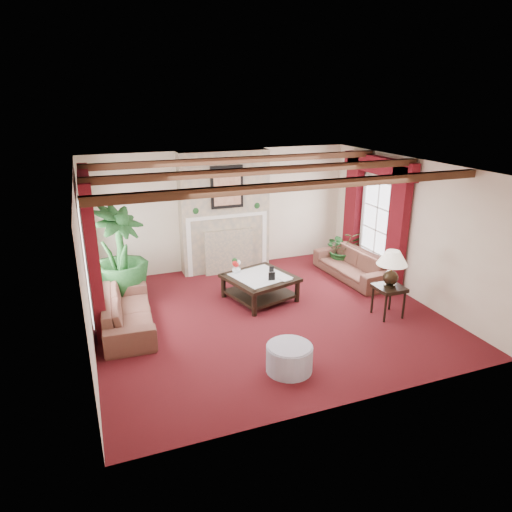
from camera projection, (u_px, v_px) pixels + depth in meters
name	position (u px, v px, depth m)	size (l,w,h in m)	color
floor	(267.00, 315.00, 8.37)	(6.00, 6.00, 0.00)	#3E0B0D
ceiling	(268.00, 167.00, 7.47)	(6.00, 6.00, 0.00)	white
back_wall	(222.00, 210.00, 10.34)	(6.00, 0.02, 2.70)	beige
left_wall	(84.00, 267.00, 6.92)	(0.02, 5.50, 2.70)	beige
right_wall	(409.00, 228.00, 8.92)	(0.02, 5.50, 2.70)	beige
ceiling_beams	(268.00, 170.00, 7.49)	(6.00, 3.00, 0.12)	#371D11
fireplace	(223.00, 150.00, 9.72)	(2.00, 0.52, 2.70)	tan
french_door_left	(79.00, 202.00, 7.55)	(0.10, 1.10, 2.16)	white
french_door_right	(381.00, 180.00, 9.53)	(0.10, 1.10, 2.16)	white
curtains_left	(83.00, 177.00, 7.45)	(0.20, 2.40, 2.55)	#4F0A11
curtains_right	(379.00, 160.00, 9.35)	(0.20, 2.40, 2.55)	#4F0A11
sofa_left	(127.00, 306.00, 7.80)	(0.72, 2.09, 0.81)	#330D18
sofa_right	(353.00, 261.00, 9.97)	(0.72, 2.05, 0.79)	#330D18
potted_palm	(122.00, 274.00, 8.84)	(2.07, 2.09, 1.05)	black
small_plant	(342.00, 253.00, 10.64)	(0.90, 0.98, 0.69)	black
coffee_table	(260.00, 288.00, 8.94)	(1.19, 1.19, 0.49)	black
side_table	(388.00, 301.00, 8.26)	(0.49, 0.49, 0.58)	black
ottoman	(289.00, 358.00, 6.62)	(0.68, 0.68, 0.40)	#8E8B9E
table_lamp	(391.00, 268.00, 8.04)	(0.54, 0.54, 0.69)	black
flower_vase	(236.00, 269.00, 9.00)	(0.18, 0.18, 0.17)	silver
book	(280.00, 273.00, 8.62)	(0.21, 0.07, 0.28)	black
photo_frame_a	(272.00, 277.00, 8.62)	(0.13, 0.02, 0.17)	black
photo_frame_b	(271.00, 269.00, 9.04)	(0.10, 0.02, 0.12)	black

